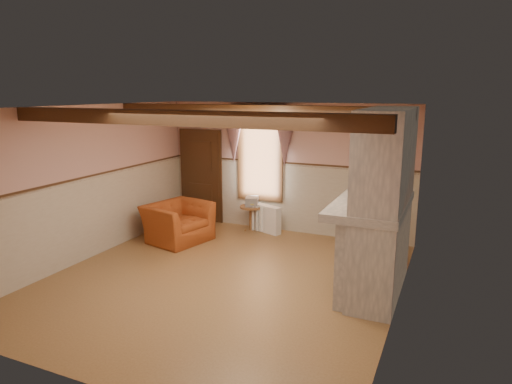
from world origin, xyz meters
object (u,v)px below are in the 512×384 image
at_px(armchair, 178,222).
at_px(radiator, 267,219).
at_px(side_table, 251,218).
at_px(bowl, 369,201).
at_px(oil_lamp, 375,189).
at_px(mantel_clock, 379,186).

relative_size(armchair, radiator, 1.73).
distance_m(side_table, bowl, 3.90).
distance_m(armchair, oil_lamp, 4.22).
bearing_deg(side_table, bowl, -37.42).
xyz_separation_m(radiator, oil_lamp, (2.57, -1.85, 1.26)).
relative_size(bowl, oil_lamp, 1.30).
distance_m(armchair, radiator, 1.94).
xyz_separation_m(armchair, radiator, (1.44, 1.30, -0.09)).
bearing_deg(oil_lamp, armchair, 172.06).
distance_m(radiator, bowl, 3.61).
bearing_deg(armchair, bowl, -89.66).
height_order(side_table, mantel_clock, mantel_clock).
xyz_separation_m(mantel_clock, oil_lamp, (0.00, -0.45, 0.04)).
bearing_deg(oil_lamp, radiator, 144.17).
bearing_deg(radiator, mantel_clock, -8.02).
bearing_deg(armchair, oil_lamp, -84.12).
bearing_deg(bowl, radiator, 138.70).
bearing_deg(armchair, radiator, -34.29).
distance_m(bowl, mantel_clock, 0.85).
bearing_deg(side_table, oil_lamp, -32.16).
height_order(armchair, oil_lamp, oil_lamp).
relative_size(armchair, mantel_clock, 5.03).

